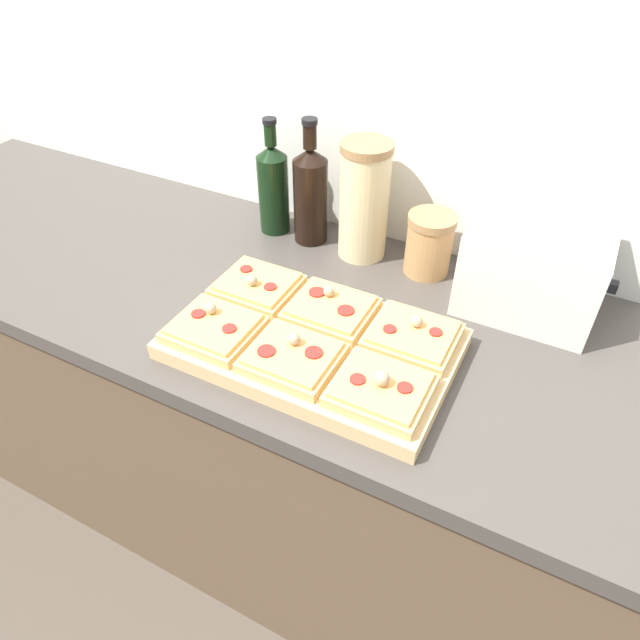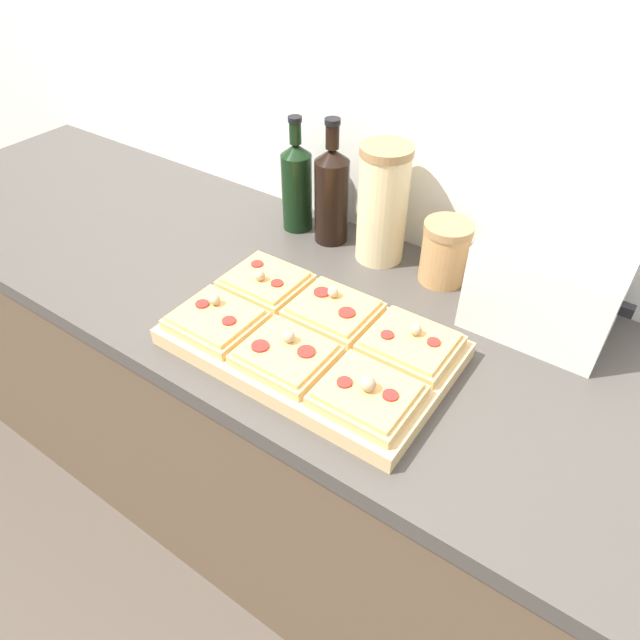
{
  "view_description": "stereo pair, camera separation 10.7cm",
  "coord_description": "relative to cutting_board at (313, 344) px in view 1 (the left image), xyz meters",
  "views": [
    {
      "loc": [
        0.42,
        -0.5,
        1.63
      ],
      "look_at": [
        0.04,
        0.23,
        0.93
      ],
      "focal_mm": 32.0,
      "sensor_mm": 36.0,
      "label": 1
    },
    {
      "loc": [
        0.51,
        -0.45,
        1.63
      ],
      "look_at": [
        0.04,
        0.23,
        0.93
      ],
      "focal_mm": 32.0,
      "sensor_mm": 36.0,
      "label": 2
    }
  ],
  "objects": [
    {
      "name": "cutting_board",
      "position": [
        0.0,
        0.0,
        0.0
      ],
      "size": [
        0.53,
        0.32,
        0.03
      ],
      "primitive_type": "cube",
      "color": "tan",
      "rests_on": "kitchen_counter"
    },
    {
      "name": "pizza_slice_back_center",
      "position": [
        -0.0,
        0.08,
        0.03
      ],
      "size": [
        0.16,
        0.14,
        0.05
      ],
      "color": "tan",
      "rests_on": "cutting_board"
    },
    {
      "name": "pizza_slice_front_right",
      "position": [
        0.17,
        -0.08,
        0.03
      ],
      "size": [
        0.16,
        0.14,
        0.05
      ],
      "color": "tan",
      "rests_on": "cutting_board"
    },
    {
      "name": "wall_back",
      "position": [
        -0.04,
        0.48,
        0.35
      ],
      "size": [
        6.0,
        0.06,
        2.5
      ],
      "color": "silver",
      "rests_on": "ground_plane"
    },
    {
      "name": "olive_oil_bottle",
      "position": [
        -0.29,
        0.35,
        0.1
      ],
      "size": [
        0.07,
        0.07,
        0.28
      ],
      "color": "black",
      "rests_on": "kitchen_counter"
    },
    {
      "name": "kitchen_counter",
      "position": [
        -0.04,
        0.12,
        -0.46
      ],
      "size": [
        2.63,
        0.67,
        0.88
      ],
      "color": "brown",
      "rests_on": "ground_plane"
    },
    {
      "name": "pizza_slice_front_center",
      "position": [
        -0.0,
        -0.08,
        0.03
      ],
      "size": [
        0.16,
        0.14,
        0.05
      ],
      "color": "tan",
      "rests_on": "cutting_board"
    },
    {
      "name": "grain_jar_short",
      "position": [
        0.1,
        0.35,
        0.05
      ],
      "size": [
        0.11,
        0.11,
        0.14
      ],
      "color": "#AD7F4C",
      "rests_on": "kitchen_counter"
    },
    {
      "name": "toaster_oven",
      "position": [
        0.33,
        0.32,
        0.08
      ],
      "size": [
        0.29,
        0.2,
        0.18
      ],
      "color": "beige",
      "rests_on": "kitchen_counter"
    },
    {
      "name": "wine_bottle",
      "position": [
        -0.19,
        0.35,
        0.11
      ],
      "size": [
        0.08,
        0.08,
        0.3
      ],
      "color": "black",
      "rests_on": "kitchen_counter"
    },
    {
      "name": "ground_plane",
      "position": [
        -0.04,
        -0.2,
        -0.9
      ],
      "size": [
        12.0,
        12.0,
        0.0
      ],
      "primitive_type": "plane",
      "color": "#4C4238"
    },
    {
      "name": "pizza_slice_front_left",
      "position": [
        -0.17,
        -0.08,
        0.03
      ],
      "size": [
        0.16,
        0.14,
        0.05
      ],
      "color": "tan",
      "rests_on": "cutting_board"
    },
    {
      "name": "pizza_slice_back_right",
      "position": [
        0.17,
        0.08,
        0.03
      ],
      "size": [
        0.16,
        0.14,
        0.05
      ],
      "color": "tan",
      "rests_on": "cutting_board"
    },
    {
      "name": "pizza_slice_back_left",
      "position": [
        -0.17,
        0.08,
        0.03
      ],
      "size": [
        0.16,
        0.14,
        0.05
      ],
      "color": "tan",
      "rests_on": "cutting_board"
    },
    {
      "name": "grain_jar_tall",
      "position": [
        -0.06,
        0.35,
        0.12
      ],
      "size": [
        0.11,
        0.11,
        0.27
      ],
      "color": "beige",
      "rests_on": "kitchen_counter"
    }
  ]
}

